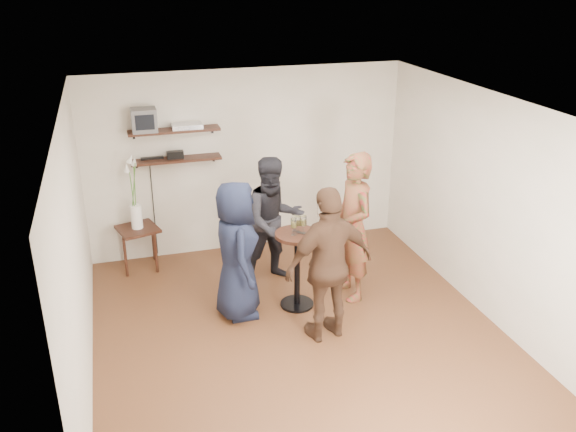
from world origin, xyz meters
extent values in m
cube|color=#4C2F18|center=(0.00, 0.00, -0.02)|extent=(4.50, 5.00, 0.04)
cube|color=white|center=(0.00, 0.00, 2.62)|extent=(4.50, 5.00, 0.04)
cube|color=silver|center=(0.00, 2.52, 1.30)|extent=(4.50, 0.04, 2.60)
cube|color=silver|center=(0.00, -2.52, 1.30)|extent=(4.50, 0.04, 2.60)
cube|color=silver|center=(-2.27, 0.00, 1.30)|extent=(0.04, 5.00, 2.60)
cube|color=silver|center=(2.27, 0.00, 1.30)|extent=(0.04, 5.00, 2.60)
cube|color=black|center=(-1.00, 2.38, 1.85)|extent=(1.20, 0.25, 0.04)
cube|color=black|center=(-1.00, 2.38, 1.45)|extent=(1.20, 0.25, 0.04)
cube|color=#59595B|center=(-1.38, 2.38, 2.02)|extent=(0.32, 0.30, 0.30)
cube|color=silver|center=(-0.83, 2.38, 1.90)|extent=(0.40, 0.24, 0.06)
cube|color=black|center=(-1.01, 2.38, 1.52)|extent=(0.22, 0.10, 0.10)
cube|color=black|center=(-1.31, 2.42, 1.48)|extent=(0.30, 0.05, 0.03)
cube|color=black|center=(-1.60, 2.20, 0.58)|extent=(0.62, 0.62, 0.04)
cylinder|color=black|center=(-1.80, 2.00, 0.28)|extent=(0.04, 0.04, 0.56)
cylinder|color=black|center=(-1.40, 2.00, 0.28)|extent=(0.04, 0.04, 0.56)
cylinder|color=black|center=(-1.80, 2.40, 0.28)|extent=(0.04, 0.04, 0.56)
cylinder|color=black|center=(-1.40, 2.40, 0.28)|extent=(0.04, 0.04, 0.56)
cylinder|color=white|center=(-1.60, 2.20, 0.76)|extent=(0.15, 0.15, 0.33)
cylinder|color=#386F1F|center=(-1.62, 2.20, 1.09)|extent=(0.01, 0.08, 0.59)
cone|color=white|center=(-1.66, 2.20, 1.45)|extent=(0.08, 0.09, 0.13)
cylinder|color=#386F1F|center=(-1.58, 2.21, 1.12)|extent=(0.04, 0.06, 0.66)
cone|color=white|center=(-1.55, 2.23, 1.52)|extent=(0.12, 0.13, 0.14)
cylinder|color=#386F1F|center=(-1.60, 2.19, 1.16)|extent=(0.11, 0.09, 0.72)
cone|color=white|center=(-1.60, 2.16, 1.58)|extent=(0.14, 0.13, 0.14)
cylinder|color=black|center=(0.16, 0.63, 0.95)|extent=(0.53, 0.53, 0.04)
cylinder|color=black|center=(0.16, 0.63, 0.48)|extent=(0.07, 0.07, 0.90)
cylinder|color=black|center=(0.16, 0.63, 0.02)|extent=(0.41, 0.41, 0.03)
cylinder|color=silver|center=(0.11, 0.60, 0.97)|extent=(0.06, 0.06, 0.00)
cylinder|color=silver|center=(0.11, 0.60, 1.02)|extent=(0.01, 0.01, 0.09)
cylinder|color=silver|center=(0.11, 0.60, 1.12)|extent=(0.07, 0.07, 0.11)
cylinder|color=#D3C557|center=(0.11, 0.60, 1.10)|extent=(0.06, 0.06, 0.06)
cylinder|color=silver|center=(0.23, 0.60, 0.97)|extent=(0.07, 0.07, 0.00)
cylinder|color=silver|center=(0.23, 0.60, 1.02)|extent=(0.01, 0.01, 0.10)
cylinder|color=silver|center=(0.23, 0.60, 1.13)|extent=(0.07, 0.07, 0.12)
cylinder|color=#D3C557|center=(0.23, 0.60, 1.11)|extent=(0.07, 0.07, 0.07)
cylinder|color=silver|center=(0.15, 0.70, 0.97)|extent=(0.06, 0.06, 0.00)
cylinder|color=silver|center=(0.15, 0.70, 1.01)|extent=(0.01, 0.01, 0.08)
cylinder|color=silver|center=(0.15, 0.70, 1.11)|extent=(0.06, 0.06, 0.10)
cylinder|color=#D3C557|center=(0.15, 0.70, 1.09)|extent=(0.06, 0.06, 0.06)
cylinder|color=silver|center=(0.18, 0.65, 0.97)|extent=(0.06, 0.06, 0.00)
cylinder|color=silver|center=(0.18, 0.65, 1.02)|extent=(0.01, 0.01, 0.09)
cylinder|color=silver|center=(0.18, 0.65, 1.12)|extent=(0.07, 0.07, 0.11)
cylinder|color=#D3C557|center=(0.18, 0.65, 1.09)|extent=(0.06, 0.06, 0.06)
imported|color=red|center=(0.89, 0.69, 0.93)|extent=(0.50, 0.71, 1.86)
imported|color=black|center=(0.07, 1.35, 0.84)|extent=(0.89, 0.73, 1.68)
imported|color=black|center=(-0.56, 0.65, 0.83)|extent=(0.55, 0.83, 1.67)
imported|color=#452C1D|center=(0.30, -0.09, 0.88)|extent=(1.10, 0.62, 1.77)
camera|label=1|loc=(-1.79, -5.57, 3.88)|focal=38.00mm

